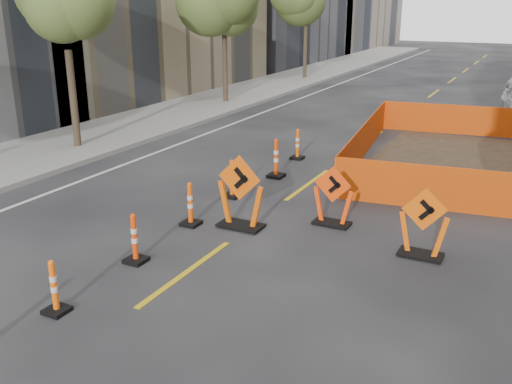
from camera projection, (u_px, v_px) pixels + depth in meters
The scene contains 14 objects.
sidewalk_left at pixel (105, 134), 21.25m from camera, with size 4.00×90.00×0.15m, color gray.
tree_l_b at pixel (64, 10), 17.88m from camera, with size 2.80×2.80×5.95m.
tree_l_c at pixel (224, 7), 26.31m from camera, with size 2.80×2.80×5.95m.
tree_l_d at pixel (306, 5), 34.75m from camera, with size 2.80×2.80×5.95m.
channelizer_3 at pixel (54, 287), 9.12m from camera, with size 0.37×0.37×0.94m, color #FF5E0A, non-canonical shape.
channelizer_4 at pixel (134, 238), 10.90m from camera, with size 0.40×0.40×1.00m, color #E63909, non-canonical shape.
channelizer_5 at pixel (190, 204), 12.71m from camera, with size 0.40×0.40×1.01m, color #EE4D0A, non-canonical shape.
channelizer_6 at pixel (232, 179), 14.53m from camera, with size 0.39×0.39×1.00m, color #EF4B0A, non-canonical shape.
channelizer_7 at pixel (276, 158), 16.16m from camera, with size 0.45×0.45×1.13m, color #D63D09, non-canonical shape.
channelizer_8 at pixel (298, 144), 18.05m from camera, with size 0.39×0.39×0.98m, color #E45709, non-canonical shape.
chevron_sign_left at pixel (241, 192), 12.47m from camera, with size 1.12×0.67×1.67m, color #E25409, non-canonical shape.
chevron_sign_center at pixel (333, 196), 12.67m from camera, with size 0.92×0.55×1.39m, color #FF420A, non-canonical shape.
chevron_sign_right at pixel (424, 223), 11.07m from camera, with size 0.96×0.58×1.44m, color #F95C0A, non-canonical shape.
safety_fence at pixel (449, 146), 17.52m from camera, with size 5.18×8.82×1.10m, color #EE530C, non-canonical shape.
Camera 1 is at (5.52, -3.96, 4.83)m, focal length 40.00 mm.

